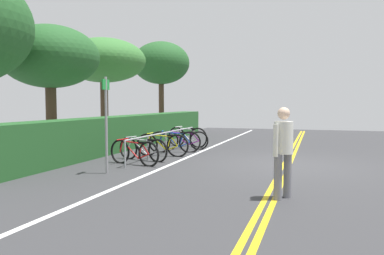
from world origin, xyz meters
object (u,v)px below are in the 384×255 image
Objects in this scene: sign_post_near at (106,116)px; tree_far_right at (104,61)px; bicycle_1 at (143,149)px; bicycle_2 at (162,145)px; pedestrian at (283,147)px; bike_rack at (166,137)px; bicycle_3 at (175,142)px; bicycle_5 at (187,137)px; bicycle_4 at (184,140)px; bicycle_0 at (134,152)px; tree_mid at (50,58)px; tree_extra at (161,63)px.

tree_far_right reaches higher than sign_post_near.
bicycle_1 is 2.39m from sign_post_near.
pedestrian is (-4.35, -4.02, 0.55)m from bicycle_2.
bike_rack is at bearing -125.40° from tree_far_right.
bicycle_3 is 1.80m from bicycle_5.
bicycle_1 is at bearing 178.43° from bicycle_5.
tree_far_right reaches higher than bicycle_4.
pedestrian reaches higher than bicycle_2.
bicycle_3 is at bearing -14.08° from bike_rack.
bicycle_3 reaches higher than bike_rack.
bicycle_1 is 1.02× the size of bicycle_3.
tree_mid is at bearing 72.72° from bicycle_0.
bicycle_3 is 5.46m from tree_far_right.
bicycle_3 is at bearing -119.30° from tree_far_right.
bicycle_0 is 3.63m from bicycle_4.
bicycle_4 is (2.86, -0.27, 0.00)m from bicycle_1.
bike_rack reaches higher than bicycle_4.
bike_rack is 1.16× the size of tree_extra.
bicycle_1 is at bearing 7.81° from bicycle_0.
bicycle_0 is at bearing 177.38° from bicycle_4.
bicycle_2 is 2.72m from bicycle_5.
tree_far_right is 4.60m from tree_extra.
tree_mid is 0.95× the size of tree_far_right.
bicycle_5 is at bearing -45.12° from tree_mid.
bicycle_4 is 0.40× the size of tree_far_right.
tree_mid is (2.45, 3.42, 1.73)m from sign_post_near.
tree_extra is at bearing -8.75° from tree_far_right.
bicycle_3 reaches higher than bicycle_0.
pedestrian reaches higher than bike_rack.
bicycle_5 is 0.41× the size of tree_mid.
bicycle_2 is (1.79, -0.08, 0.02)m from bicycle_0.
bicycle_4 is at bearing -2.62° from bicycle_0.
bicycle_5 is at bearing -96.47° from tree_far_right.
pedestrian is at bearing -143.18° from bicycle_3.
pedestrian is 0.33× the size of tree_extra.
bicycle_0 is 0.78m from bicycle_1.
bicycle_5 reaches higher than bike_rack.
bicycle_2 is 0.77× the size of sign_post_near.
tree_far_right is (4.94, 3.80, 3.06)m from bicycle_0.
tree_extra is (8.70, 3.00, 3.37)m from bicycle_1.
bicycle_3 is (0.93, -0.07, 0.01)m from bicycle_2.
bicycle_0 is 1.79m from bicycle_2.
sign_post_near reaches higher than bicycle_4.
bicycle_3 reaches higher than bicycle_4.
bicycle_2 is at bearing -1.97° from sign_post_near.
tree_extra is (7.68, 3.19, 3.35)m from bicycle_2.
sign_post_near is 0.47× the size of tree_extra.
bicycle_1 is 0.42× the size of tree_mid.
tree_extra reaches higher than bicycle_3.
tree_mid reaches higher than pedestrian.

